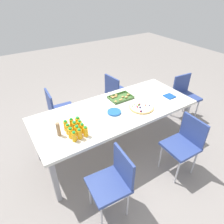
# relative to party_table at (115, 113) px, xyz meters

# --- Properties ---
(ground_plane) EXTENTS (12.00, 12.00, 0.00)m
(ground_plane) POSITION_rel_party_table_xyz_m (0.00, 0.00, -0.68)
(ground_plane) COLOR gray
(party_table) EXTENTS (2.34, 0.96, 0.74)m
(party_table) POSITION_rel_party_table_xyz_m (0.00, 0.00, 0.00)
(party_table) COLOR silver
(party_table) RESTS_ON ground_plane
(chair_far_right) EXTENTS (0.45, 0.45, 0.83)m
(chair_far_right) POSITION_rel_party_table_xyz_m (0.56, 0.80, -0.18)
(chair_far_right) COLOR #33478C
(chair_far_right) RESTS_ON ground_plane
(chair_near_left) EXTENTS (0.43, 0.43, 0.83)m
(chair_near_left) POSITION_rel_party_table_xyz_m (-0.57, -0.84, -0.18)
(chair_near_left) COLOR #33478C
(chair_near_left) RESTS_ON ground_plane
(chair_end) EXTENTS (0.43, 0.43, 0.83)m
(chair_end) POSITION_rel_party_table_xyz_m (1.58, 0.05, -0.18)
(chair_end) COLOR #33478C
(chair_end) RESTS_ON ground_plane
(chair_near_right) EXTENTS (0.41, 0.41, 0.83)m
(chair_near_right) POSITION_rel_party_table_xyz_m (0.54, -0.85, -0.18)
(chair_near_right) COLOR #33478C
(chair_near_right) RESTS_ON ground_plane
(chair_far_left) EXTENTS (0.42, 0.42, 0.83)m
(chair_far_left) POSITION_rel_party_table_xyz_m (-0.59, 0.81, -0.18)
(chair_far_left) COLOR #33478C
(chair_far_left) RESTS_ON ground_plane
(juice_bottle_0) EXTENTS (0.06, 0.06, 0.13)m
(juice_bottle_0) POSITION_rel_party_table_xyz_m (-0.76, -0.30, 0.12)
(juice_bottle_0) COLOR #F9AE14
(juice_bottle_0) RESTS_ON party_table
(juice_bottle_1) EXTENTS (0.06, 0.06, 0.14)m
(juice_bottle_1) POSITION_rel_party_table_xyz_m (-0.69, -0.30, 0.12)
(juice_bottle_1) COLOR #FAAC14
(juice_bottle_1) RESTS_ON party_table
(juice_bottle_2) EXTENTS (0.05, 0.05, 0.14)m
(juice_bottle_2) POSITION_rel_party_table_xyz_m (-0.61, -0.29, 0.12)
(juice_bottle_2) COLOR #F9AD14
(juice_bottle_2) RESTS_ON party_table
(juice_bottle_3) EXTENTS (0.06, 0.06, 0.14)m
(juice_bottle_3) POSITION_rel_party_table_xyz_m (-0.77, -0.22, 0.12)
(juice_bottle_3) COLOR #F9AD14
(juice_bottle_3) RESTS_ON party_table
(juice_bottle_4) EXTENTS (0.06, 0.06, 0.13)m
(juice_bottle_4) POSITION_rel_party_table_xyz_m (-0.69, -0.22, 0.12)
(juice_bottle_4) COLOR #FAAD14
(juice_bottle_4) RESTS_ON party_table
(juice_bottle_5) EXTENTS (0.05, 0.05, 0.13)m
(juice_bottle_5) POSITION_rel_party_table_xyz_m (-0.62, -0.21, 0.12)
(juice_bottle_5) COLOR #F9AE14
(juice_bottle_5) RESTS_ON party_table
(juice_bottle_6) EXTENTS (0.05, 0.05, 0.14)m
(juice_bottle_6) POSITION_rel_party_table_xyz_m (-0.77, -0.14, 0.12)
(juice_bottle_6) COLOR #F9AD14
(juice_bottle_6) RESTS_ON party_table
(juice_bottle_7) EXTENTS (0.06, 0.06, 0.14)m
(juice_bottle_7) POSITION_rel_party_table_xyz_m (-0.68, -0.14, 0.12)
(juice_bottle_7) COLOR #FAAE14
(juice_bottle_7) RESTS_ON party_table
(juice_bottle_8) EXTENTS (0.05, 0.05, 0.14)m
(juice_bottle_8) POSITION_rel_party_table_xyz_m (-0.62, -0.15, 0.12)
(juice_bottle_8) COLOR #FAAE14
(juice_bottle_8) RESTS_ON party_table
(juice_bottle_9) EXTENTS (0.05, 0.05, 0.14)m
(juice_bottle_9) POSITION_rel_party_table_xyz_m (-0.76, -0.07, 0.12)
(juice_bottle_9) COLOR #FAAC14
(juice_bottle_9) RESTS_ON party_table
(juice_bottle_10) EXTENTS (0.05, 0.05, 0.15)m
(juice_bottle_10) POSITION_rel_party_table_xyz_m (-0.69, -0.07, 0.13)
(juice_bottle_10) COLOR #F9AC14
(juice_bottle_10) RESTS_ON party_table
(juice_bottle_11) EXTENTS (0.06, 0.06, 0.13)m
(juice_bottle_11) POSITION_rel_party_table_xyz_m (-0.61, -0.06, 0.12)
(juice_bottle_11) COLOR #FAAE14
(juice_bottle_11) RESTS_ON party_table
(fruit_pizza) EXTENTS (0.35, 0.35, 0.05)m
(fruit_pizza) POSITION_rel_party_table_xyz_m (0.33, -0.17, 0.07)
(fruit_pizza) COLOR tan
(fruit_pizza) RESTS_ON party_table
(snack_tray) EXTENTS (0.35, 0.24, 0.04)m
(snack_tray) POSITION_rel_party_table_xyz_m (0.23, 0.22, 0.07)
(snack_tray) COLOR #477238
(snack_tray) RESTS_ON party_table
(plate_stack) EXTENTS (0.19, 0.19, 0.02)m
(plate_stack) POSITION_rel_party_table_xyz_m (-0.07, -0.06, 0.07)
(plate_stack) COLOR blue
(plate_stack) RESTS_ON party_table
(napkin_stack) EXTENTS (0.15, 0.15, 0.01)m
(napkin_stack) POSITION_rel_party_table_xyz_m (0.92, -0.15, 0.06)
(napkin_stack) COLOR #194CA5
(napkin_stack) RESTS_ON party_table
(cardboard_tube) EXTENTS (0.04, 0.04, 0.18)m
(cardboard_tube) POSITION_rel_party_table_xyz_m (-0.87, -0.11, 0.14)
(cardboard_tube) COLOR #9E7A56
(cardboard_tube) RESTS_ON party_table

